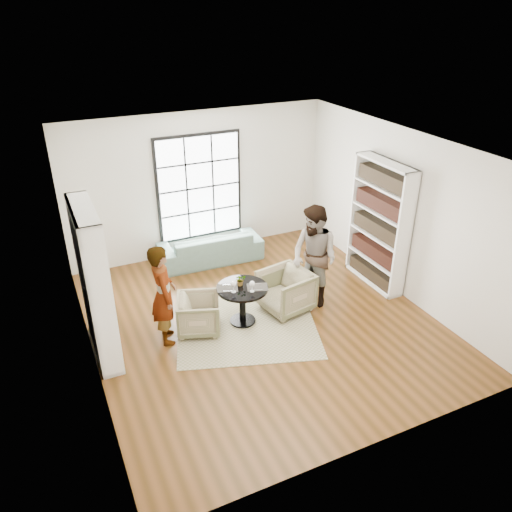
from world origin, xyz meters
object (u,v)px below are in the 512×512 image
wine_glass_right (252,284)px  wine_glass_left (233,284)px  sofa (210,247)px  armchair_right (285,291)px  person_left (163,295)px  flower_centerpiece (240,280)px  armchair_left (199,314)px  pedestal_table (242,297)px  person_right (314,257)px

wine_glass_right → wine_glass_left: bearing=158.4°
sofa → armchair_right: bearing=105.7°
person_left → flower_centerpiece: bearing=-82.7°
wine_glass_right → flower_centerpiece: wine_glass_right is taller
armchair_right → wine_glass_right: 0.90m
armchair_left → wine_glass_left: wine_glass_left is taller
wine_glass_left → flower_centerpiece: 0.25m
sofa → armchair_left: armchair_left is taller
flower_centerpiece → person_left: bearing=179.9°
armchair_left → armchair_right: size_ratio=0.85×
pedestal_table → wine_glass_right: bearing=-63.7°
pedestal_table → armchair_left: bearing=173.8°
pedestal_table → flower_centerpiece: 0.29m
wine_glass_left → armchair_right: bearing=6.7°
pedestal_table → flower_centerpiece: bearing=89.4°
pedestal_table → armchair_right: armchair_right is taller
wine_glass_left → wine_glass_right: 0.30m
pedestal_table → armchair_left: size_ratio=1.23×
sofa → person_left: size_ratio=1.27×
armchair_right → wine_glass_right: wine_glass_right is taller
pedestal_table → wine_glass_left: size_ratio=4.14×
wine_glass_right → flower_centerpiece: 0.29m
person_right → wine_glass_right: size_ratio=9.51×
sofa → armchair_right: size_ratio=2.60×
person_left → person_right: 2.69m
person_left → wine_glass_right: 1.41m
armchair_right → person_right: 0.78m
pedestal_table → person_right: (1.39, 0.04, 0.42)m
armchair_left → person_right: bearing=-71.4°
armchair_left → flower_centerpiece: 0.88m
person_left → armchair_right: bearing=-83.6°
person_right → wine_glass_right: person_right is taller
sofa → person_left: bearing=57.5°
person_left → wine_glass_left: person_left is taller
pedestal_table → armchair_left: (-0.75, 0.08, -0.18)m
wine_glass_left → flower_centerpiece: size_ratio=1.07×
armchair_right → flower_centerpiece: 0.93m
person_right → armchair_right: bearing=-107.4°
armchair_left → armchair_right: 1.59m
armchair_right → person_right: person_right is taller
armchair_left → armchair_right: bearing=-71.7°
armchair_left → flower_centerpiece: bearing=-70.5°
armchair_right → wine_glass_left: wine_glass_left is taller
armchair_left → person_left: (-0.55, 0.00, 0.52)m
armchair_left → armchair_right: (1.58, -0.04, 0.05)m
sofa → armchair_right: (0.54, -2.31, 0.06)m
pedestal_table → person_right: size_ratio=0.46×
person_right → sofa: bearing=-172.1°
wine_glass_left → wine_glass_right: wine_glass_left is taller
armchair_left → wine_glass_right: bearing=-88.1°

